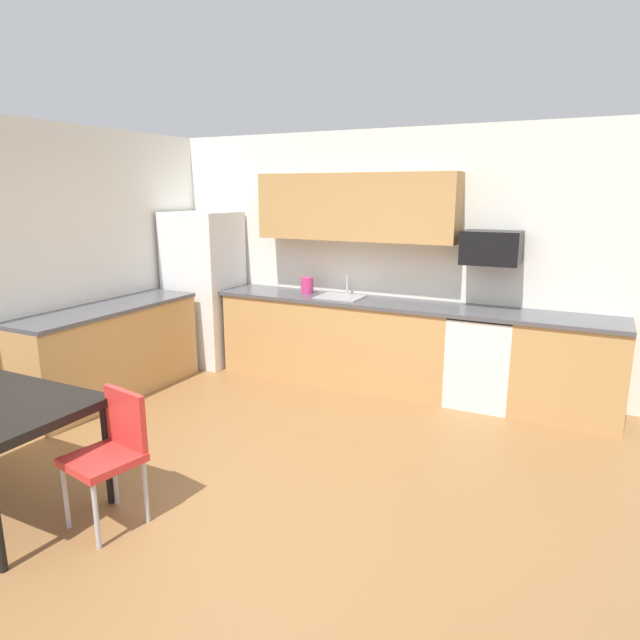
{
  "coord_description": "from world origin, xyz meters",
  "views": [
    {
      "loc": [
        2.03,
        -3.06,
        2.06
      ],
      "look_at": [
        0.0,
        1.0,
        1.0
      ],
      "focal_mm": 30.97,
      "sensor_mm": 36.0,
      "label": 1
    }
  ],
  "objects_px": {
    "oven_range": "(482,359)",
    "chair_near_table": "(112,447)",
    "kettle": "(307,286)",
    "microwave": "(491,248)",
    "refrigerator": "(205,288)"
  },
  "relations": [
    {
      "from": "refrigerator",
      "to": "microwave",
      "type": "distance_m",
      "value": 3.38
    },
    {
      "from": "microwave",
      "to": "chair_near_table",
      "type": "relative_size",
      "value": 0.64
    },
    {
      "from": "chair_near_table",
      "to": "kettle",
      "type": "xyz_separation_m",
      "value": [
        -0.29,
        3.16,
        0.52
      ]
    },
    {
      "from": "refrigerator",
      "to": "kettle",
      "type": "bearing_deg",
      "value": 5.53
    },
    {
      "from": "microwave",
      "to": "oven_range",
      "type": "bearing_deg",
      "value": -90.0
    },
    {
      "from": "oven_range",
      "to": "chair_near_table",
      "type": "relative_size",
      "value": 1.07
    },
    {
      "from": "kettle",
      "to": "refrigerator",
      "type": "bearing_deg",
      "value": -174.47
    },
    {
      "from": "chair_near_table",
      "to": "oven_range",
      "type": "bearing_deg",
      "value": 61.65
    },
    {
      "from": "chair_near_table",
      "to": "kettle",
      "type": "relative_size",
      "value": 4.25
    },
    {
      "from": "refrigerator",
      "to": "microwave",
      "type": "relative_size",
      "value": 3.38
    },
    {
      "from": "microwave",
      "to": "kettle",
      "type": "distance_m",
      "value": 2.04
    },
    {
      "from": "refrigerator",
      "to": "kettle",
      "type": "relative_size",
      "value": 9.12
    },
    {
      "from": "refrigerator",
      "to": "oven_range",
      "type": "distance_m",
      "value": 3.35
    },
    {
      "from": "oven_range",
      "to": "microwave",
      "type": "bearing_deg",
      "value": 90.0
    },
    {
      "from": "refrigerator",
      "to": "kettle",
      "type": "distance_m",
      "value": 1.35
    }
  ]
}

